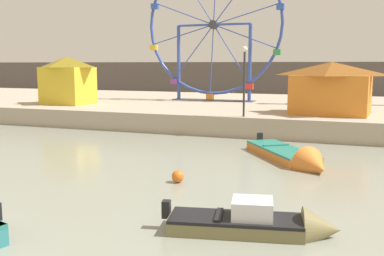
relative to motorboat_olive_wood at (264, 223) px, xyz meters
name	(u,v)px	position (x,y,z in m)	size (l,w,h in m)	color
quay_promenade	(225,109)	(-7.82, 23.76, 0.32)	(110.00, 20.35, 1.18)	tan
distant_town_skyline	(269,81)	(-7.82, 42.82, 1.93)	(140.00, 3.00, 4.40)	#564C47
motorboat_olive_wood	(264,223)	(0.00, 0.00, 0.00)	(4.40, 1.90, 1.19)	olive
motorboat_orange_hull	(294,158)	(-0.33, 8.29, -0.04)	(4.52, 5.56, 1.40)	orange
ferris_wheel_blue_frame	(214,27)	(-8.93, 24.18, 6.78)	(11.20, 1.20, 11.68)	#334CA8
carnival_booth_yellow_awning	(68,79)	(-18.21, 17.53, 2.74)	(4.05, 3.13, 3.52)	yellow
carnival_booth_orange_canopy	(331,87)	(0.59, 17.17, 2.52)	(5.13, 3.97, 3.09)	orange
promenade_lamp_near	(244,71)	(-3.94, 14.13, 3.49)	(0.32, 0.32, 3.95)	#2D2D33
mooring_buoy_orange	(178,176)	(-3.77, 3.72, -0.05)	(0.44, 0.44, 0.44)	orange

